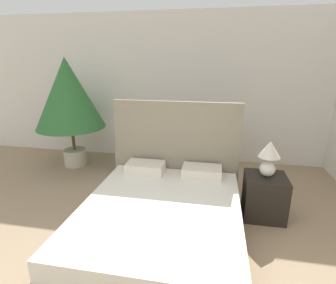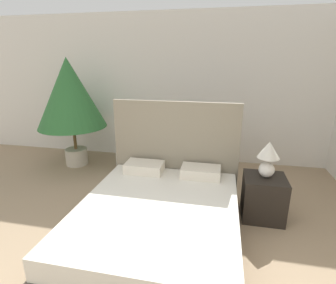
# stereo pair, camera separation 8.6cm
# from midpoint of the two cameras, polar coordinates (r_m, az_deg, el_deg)

# --- Properties ---
(wall_back) EXTENTS (10.00, 0.06, 2.90)m
(wall_back) POSITION_cam_midpoint_polar(r_m,az_deg,el_deg) (5.33, 2.94, 11.38)
(wall_back) COLOR white
(wall_back) RESTS_ON ground_plane
(bed) EXTENTS (1.82, 2.15, 1.47)m
(bed) POSITION_cam_midpoint_polar(r_m,az_deg,el_deg) (3.18, -2.00, -15.57)
(bed) COLOR #4C4238
(bed) RESTS_ON ground_plane
(armchair_near_window_left) EXTENTS (0.63, 0.64, 0.89)m
(armchair_near_window_left) POSITION_cam_midpoint_polar(r_m,az_deg,el_deg) (5.10, -7.35, -2.51)
(armchair_near_window_left) COLOR #B7B2A8
(armchair_near_window_left) RESTS_ON ground_plane
(armchair_near_window_right) EXTENTS (0.65, 0.66, 0.89)m
(armchair_near_window_right) POSITION_cam_midpoint_polar(r_m,az_deg,el_deg) (4.89, 3.91, -3.27)
(armchair_near_window_right) COLOR #B7B2A8
(armchair_near_window_right) RESTS_ON ground_plane
(potted_palm) EXTENTS (1.28, 1.28, 2.07)m
(potted_palm) POSITION_cam_midpoint_polar(r_m,az_deg,el_deg) (5.27, -21.33, 9.48)
(potted_palm) COLOR beige
(potted_palm) RESTS_ON ground_plane
(nightstand) EXTENTS (0.52, 0.49, 0.58)m
(nightstand) POSITION_cam_midpoint_polar(r_m,az_deg,el_deg) (3.75, 19.59, -11.08)
(nightstand) COLOR black
(nightstand) RESTS_ON ground_plane
(table_lamp) EXTENTS (0.27, 0.27, 0.47)m
(table_lamp) POSITION_cam_midpoint_polar(r_m,az_deg,el_deg) (3.54, 20.50, -2.82)
(table_lamp) COLOR white
(table_lamp) RESTS_ON nightstand
(side_table) EXTENTS (0.29, 0.29, 0.47)m
(side_table) POSITION_cam_midpoint_polar(r_m,az_deg,el_deg) (4.96, -1.90, -3.56)
(side_table) COLOR gold
(side_table) RESTS_ON ground_plane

